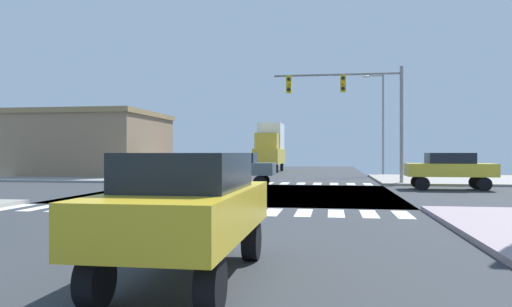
{
  "coord_description": "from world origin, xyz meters",
  "views": [
    {
      "loc": [
        4.11,
        -22.66,
        1.88
      ],
      "look_at": [
        -1.23,
        11.77,
        1.83
      ],
      "focal_mm": 34.33,
      "sensor_mm": 36.0,
      "label": 1
    }
  ],
  "objects_px": {
    "sedan_leading_5": "(188,204)",
    "sedan_trailing_6": "(450,168)",
    "sedan_farside_2": "(235,167)",
    "sedan_outer_7": "(241,160)",
    "bank_building": "(81,144)",
    "street_lamp": "(380,115)",
    "box_truck_middle_1": "(270,146)",
    "traffic_signal_mast": "(352,97)"
  },
  "relations": [
    {
      "from": "sedan_trailing_6",
      "to": "sedan_outer_7",
      "type": "height_order",
      "value": "same"
    },
    {
      "from": "sedan_farside_2",
      "to": "sedan_trailing_6",
      "type": "height_order",
      "value": "same"
    },
    {
      "from": "traffic_signal_mast",
      "to": "sedan_farside_2",
      "type": "bearing_deg",
      "value": -151.83
    },
    {
      "from": "box_truck_middle_1",
      "to": "sedan_outer_7",
      "type": "xyz_separation_m",
      "value": [
        -3.0,
        0.27,
        -1.45
      ]
    },
    {
      "from": "street_lamp",
      "to": "sedan_outer_7",
      "type": "distance_m",
      "value": 15.51
    },
    {
      "from": "street_lamp",
      "to": "traffic_signal_mast",
      "type": "bearing_deg",
      "value": -103.23
    },
    {
      "from": "sedan_farside_2",
      "to": "box_truck_middle_1",
      "type": "relative_size",
      "value": 0.6
    },
    {
      "from": "sedan_trailing_6",
      "to": "sedan_leading_5",
      "type": "bearing_deg",
      "value": -22.85
    },
    {
      "from": "street_lamp",
      "to": "box_truck_middle_1",
      "type": "xyz_separation_m",
      "value": [
        -10.06,
        7.15,
        -2.41
      ]
    },
    {
      "from": "sedan_farside_2",
      "to": "sedan_outer_7",
      "type": "xyz_separation_m",
      "value": [
        -3.91,
        22.69,
        0.0
      ]
    },
    {
      "from": "sedan_leading_5",
      "to": "sedan_trailing_6",
      "type": "bearing_deg",
      "value": 67.15
    },
    {
      "from": "traffic_signal_mast",
      "to": "bank_building",
      "type": "xyz_separation_m",
      "value": [
        -21.76,
        8.36,
        -2.56
      ]
    },
    {
      "from": "sedan_farside_2",
      "to": "box_truck_middle_1",
      "type": "distance_m",
      "value": 22.48
    },
    {
      "from": "bank_building",
      "to": "sedan_trailing_6",
      "type": "distance_m",
      "value": 29.08
    },
    {
      "from": "sedan_trailing_6",
      "to": "box_truck_middle_1",
      "type": "relative_size",
      "value": 0.6
    },
    {
      "from": "sedan_leading_5",
      "to": "sedan_trailing_6",
      "type": "distance_m",
      "value": 20.78
    },
    {
      "from": "sedan_leading_5",
      "to": "traffic_signal_mast",
      "type": "bearing_deg",
      "value": 81.74
    },
    {
      "from": "traffic_signal_mast",
      "to": "street_lamp",
      "type": "height_order",
      "value": "street_lamp"
    },
    {
      "from": "bank_building",
      "to": "sedan_trailing_6",
      "type": "xyz_separation_m",
      "value": [
        26.55,
        -11.77,
        -1.5
      ]
    },
    {
      "from": "sedan_farside_2",
      "to": "sedan_trailing_6",
      "type": "bearing_deg",
      "value": 90.0
    },
    {
      "from": "bank_building",
      "to": "sedan_outer_7",
      "type": "bearing_deg",
      "value": 43.54
    },
    {
      "from": "sedan_leading_5",
      "to": "sedan_trailing_6",
      "type": "height_order",
      "value": "same"
    },
    {
      "from": "box_truck_middle_1",
      "to": "sedan_outer_7",
      "type": "relative_size",
      "value": 1.67
    },
    {
      "from": "traffic_signal_mast",
      "to": "sedan_trailing_6",
      "type": "bearing_deg",
      "value": -35.42
    },
    {
      "from": "sedan_leading_5",
      "to": "box_truck_middle_1",
      "type": "xyz_separation_m",
      "value": [
        -4.0,
        41.56,
        1.45
      ]
    },
    {
      "from": "bank_building",
      "to": "sedan_farside_2",
      "type": "height_order",
      "value": "bank_building"
    },
    {
      "from": "street_lamp",
      "to": "box_truck_middle_1",
      "type": "bearing_deg",
      "value": 144.58
    },
    {
      "from": "bank_building",
      "to": "box_truck_middle_1",
      "type": "bearing_deg",
      "value": 36.31
    },
    {
      "from": "street_lamp",
      "to": "sedan_trailing_6",
      "type": "distance_m",
      "value": 15.87
    },
    {
      "from": "sedan_farside_2",
      "to": "sedan_outer_7",
      "type": "relative_size",
      "value": 1.0
    },
    {
      "from": "sedan_farside_2",
      "to": "sedan_leading_5",
      "type": "bearing_deg",
      "value": 9.18
    },
    {
      "from": "street_lamp",
      "to": "sedan_trailing_6",
      "type": "bearing_deg",
      "value": -82.5
    },
    {
      "from": "traffic_signal_mast",
      "to": "sedan_leading_5",
      "type": "distance_m",
      "value": 23.15
    },
    {
      "from": "street_lamp",
      "to": "sedan_trailing_6",
      "type": "height_order",
      "value": "street_lamp"
    },
    {
      "from": "sedan_farside_2",
      "to": "sedan_leading_5",
      "type": "distance_m",
      "value": 19.4
    },
    {
      "from": "street_lamp",
      "to": "bank_building",
      "type": "height_order",
      "value": "street_lamp"
    },
    {
      "from": "sedan_leading_5",
      "to": "sedan_farside_2",
      "type": "bearing_deg",
      "value": 99.18
    },
    {
      "from": "traffic_signal_mast",
      "to": "sedan_leading_5",
      "type": "xyz_separation_m",
      "value": [
        -3.27,
        -22.56,
        -4.06
      ]
    },
    {
      "from": "sedan_farside_2",
      "to": "sedan_outer_7",
      "type": "bearing_deg",
      "value": -170.23
    },
    {
      "from": "traffic_signal_mast",
      "to": "sedan_outer_7",
      "type": "height_order",
      "value": "traffic_signal_mast"
    },
    {
      "from": "bank_building",
      "to": "sedan_farside_2",
      "type": "relative_size",
      "value": 3.31
    },
    {
      "from": "box_truck_middle_1",
      "to": "sedan_farside_2",
      "type": "bearing_deg",
      "value": 92.31
    }
  ]
}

